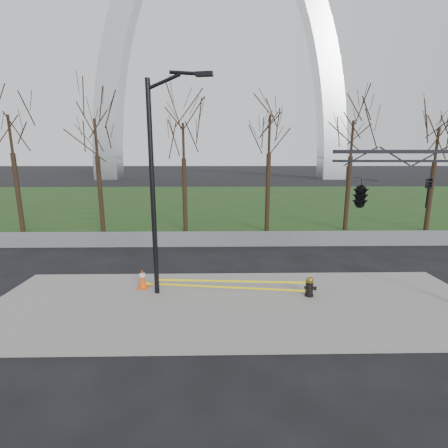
{
  "coord_description": "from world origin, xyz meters",
  "views": [
    {
      "loc": [
        -0.66,
        -10.65,
        5.25
      ],
      "look_at": [
        -0.43,
        2.0,
        2.63
      ],
      "focal_mm": 25.09,
      "sensor_mm": 36.0,
      "label": 1
    }
  ],
  "objects_px": {
    "street_light": "(158,175)",
    "traffic_signal_mast": "(384,193)",
    "traffic_cone": "(142,279)",
    "fire_hydrant": "(310,287)"
  },
  "relations": [
    {
      "from": "street_light",
      "to": "traffic_signal_mast",
      "type": "height_order",
      "value": "street_light"
    },
    {
      "from": "traffic_cone",
      "to": "street_light",
      "type": "xyz_separation_m",
      "value": [
        0.9,
        -0.52,
        4.2
      ]
    },
    {
      "from": "street_light",
      "to": "traffic_cone",
      "type": "bearing_deg",
      "value": 159.23
    },
    {
      "from": "street_light",
      "to": "traffic_signal_mast",
      "type": "distance_m",
      "value": 7.86
    },
    {
      "from": "traffic_cone",
      "to": "traffic_signal_mast",
      "type": "bearing_deg",
      "value": -11.11
    },
    {
      "from": "traffic_cone",
      "to": "fire_hydrant",
      "type": "bearing_deg",
      "value": -7.73
    },
    {
      "from": "traffic_signal_mast",
      "to": "street_light",
      "type": "bearing_deg",
      "value": 175.44
    },
    {
      "from": "fire_hydrant",
      "to": "traffic_signal_mast",
      "type": "relative_size",
      "value": 0.14
    },
    {
      "from": "fire_hydrant",
      "to": "street_light",
      "type": "xyz_separation_m",
      "value": [
        -5.69,
        0.38,
        4.22
      ]
    },
    {
      "from": "traffic_cone",
      "to": "traffic_signal_mast",
      "type": "height_order",
      "value": "traffic_signal_mast"
    }
  ]
}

